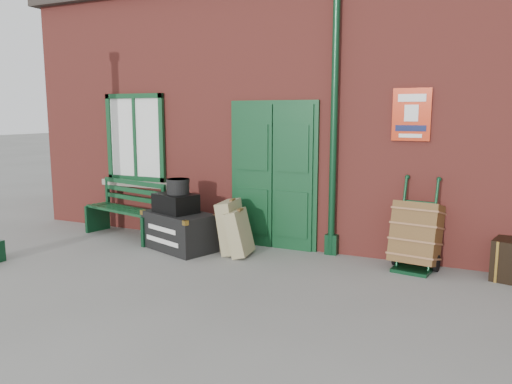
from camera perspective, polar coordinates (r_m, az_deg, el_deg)
The scene contains 9 objects.
ground at distance 6.47m, azimuth -0.75°, elevation -9.66°, with size 80.00×80.00×0.00m, color gray.
station_building at distance 9.40m, azimuth 8.65°, elevation 9.46°, with size 10.30×4.30×4.36m.
bench at distance 8.69m, azimuth -14.51°, elevation -1.76°, with size 1.64×0.84×0.98m.
houdini_trunk at distance 7.75m, azimuth -8.78°, elevation -4.41°, with size 1.14×0.63×0.57m, color black.
strongbox at distance 7.69m, azimuth -9.17°, elevation -1.26°, with size 0.63×0.46×0.29m, color black.
hatbox at distance 7.66m, azimuth -8.91°, elevation 0.65°, with size 0.34×0.34×0.23m, color black.
suitcase_back at distance 7.46m, azimuth -2.84°, elevation -3.97°, with size 0.22×0.55×0.77m, color tan.
suitcase_front at distance 7.30m, azimuth -1.95°, elevation -4.67°, with size 0.20×0.49×0.66m, color tan.
porter_trolley at distance 6.97m, azimuth 17.83°, elevation -4.70°, with size 0.66×0.71×1.21m.
Camera 1 is at (2.67, -5.51, 2.07)m, focal length 35.00 mm.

